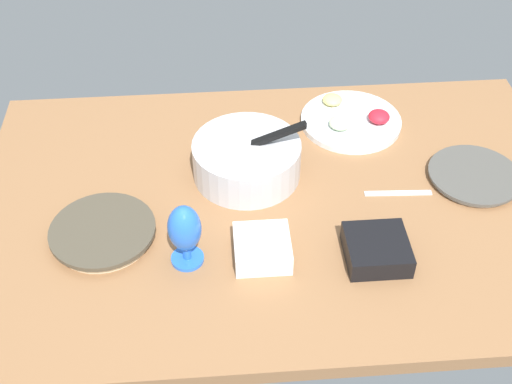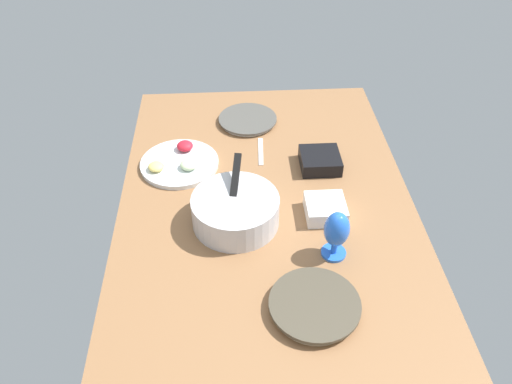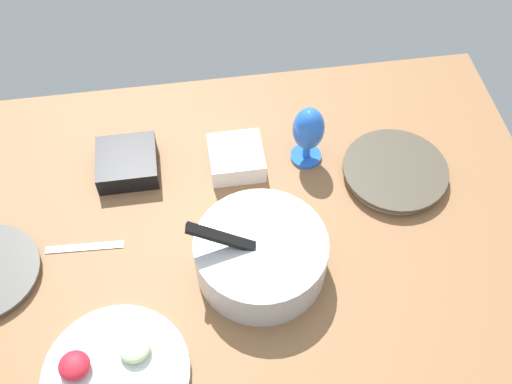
{
  "view_description": "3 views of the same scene",
  "coord_description": "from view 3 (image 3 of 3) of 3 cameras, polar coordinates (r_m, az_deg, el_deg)",
  "views": [
    {
      "loc": [
        -16.48,
        -129.46,
        122.05
      ],
      "look_at": [
        -6.7,
        -3.79,
        6.74
      ],
      "focal_mm": 47.41,
      "sensor_mm": 36.0,
      "label": 1
    },
    {
      "loc": [
        -133.08,
        11.84,
        120.84
      ],
      "look_at": [
        -0.73,
        3.85,
        6.74
      ],
      "focal_mm": 35.86,
      "sensor_mm": 36.0,
      "label": 2
    },
    {
      "loc": [
        3.43,
        81.56,
        124.12
      ],
      "look_at": [
        -9.37,
        -5.2,
        6.74
      ],
      "focal_mm": 43.89,
      "sensor_mm": 36.0,
      "label": 3
    }
  ],
  "objects": [
    {
      "name": "fork_by_right_plate",
      "position": [
        1.51,
        -15.37,
        -4.9
      ],
      "size": [
        18.07,
        2.72,
        0.6
      ],
      "primitive_type": "cube",
      "rotation": [
        0.0,
        0.0,
        -0.05
      ],
      "color": "silver",
      "rests_on": "ground_plane"
    },
    {
      "name": "square_bowl_white",
      "position": [
        1.58,
        -1.82,
        3.21
      ],
      "size": [
        13.45,
        13.45,
        5.63
      ],
      "color": "white",
      "rests_on": "ground_plane"
    },
    {
      "name": "mixing_bowl",
      "position": [
        1.38,
        0.44,
        -5.71
      ],
      "size": [
        30.44,
        29.28,
        17.88
      ],
      "color": "silver",
      "rests_on": "ground_plane"
    },
    {
      "name": "ground_plane",
      "position": [
        1.5,
        -3.26,
        -3.99
      ],
      "size": [
        160.0,
        104.0,
        4.0
      ],
      "primitive_type": "cube",
      "color": "#8C603D"
    },
    {
      "name": "square_bowl_black",
      "position": [
        1.6,
        -11.68,
        2.7
      ],
      "size": [
        14.95,
        14.95,
        5.45
      ],
      "color": "black",
      "rests_on": "ground_plane"
    },
    {
      "name": "hurricane_glass_blue",
      "position": [
        1.55,
        4.79,
        5.55
      ],
      "size": [
        7.95,
        7.95,
        17.22
      ],
      "color": "blue",
      "rests_on": "ground_plane"
    },
    {
      "name": "dinner_plate_left",
      "position": [
        1.61,
        12.54,
        1.8
      ],
      "size": [
        26.33,
        26.33,
        3.1
      ],
      "color": "beige",
      "rests_on": "ground_plane"
    },
    {
      "name": "fruit_platter",
      "position": [
        1.34,
        -12.67,
        -15.83
      ],
      "size": [
        30.05,
        30.05,
        5.24
      ],
      "color": "silver",
      "rests_on": "ground_plane"
    }
  ]
}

